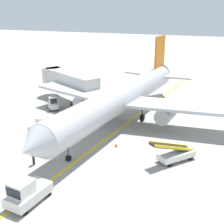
{
  "coord_description": "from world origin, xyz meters",
  "views": [
    {
      "loc": [
        13.89,
        -21.38,
        14.18
      ],
      "look_at": [
        1.15,
        9.59,
        2.5
      ],
      "focal_mm": 47.68,
      "sensor_mm": 36.0,
      "label": 1
    }
  ],
  "objects": [
    {
      "name": "ground_plane",
      "position": [
        0.0,
        0.0,
        0.0
      ],
      "size": [
        300.0,
        300.0,
        0.0
      ],
      "primitive_type": "plane",
      "color": "#9E9B93"
    },
    {
      "name": "taxi_line_yellow",
      "position": [
        1.15,
        5.0,
        0.0
      ],
      "size": [
        8.42,
        79.62,
        0.01
      ],
      "primitive_type": "cube",
      "rotation": [
        0.0,
        0.0,
        -0.1
      ],
      "color": "yellow",
      "rests_on": "ground"
    },
    {
      "name": "airliner",
      "position": [
        1.21,
        13.13,
        3.42
      ],
      "size": [
        28.46,
        35.34,
        10.1
      ],
      "color": "#B2B5BA",
      "rests_on": "ground"
    },
    {
      "name": "jet_bridge",
      "position": [
        -10.59,
        18.64,
        3.54
      ],
      "size": [
        12.6,
        8.11,
        4.85
      ],
      "color": "beige",
      "rests_on": "ground"
    },
    {
      "name": "pushback_tug",
      "position": [
        0.52,
        -6.03,
        0.99
      ],
      "size": [
        2.26,
        3.77,
        2.2
      ],
      "color": "silver",
      "rests_on": "ground"
    },
    {
      "name": "baggage_tug_near_wing",
      "position": [
        -10.05,
        13.89,
        0.93
      ],
      "size": [
        2.6,
        2.63,
        2.1
      ],
      "color": "silver",
      "rests_on": "ground"
    },
    {
      "name": "baggage_tug_by_cargo_door",
      "position": [
        -6.49,
        5.67,
        0.93
      ],
      "size": [
        2.55,
        1.61,
        2.1
      ],
      "color": "silver",
      "rests_on": "ground"
    },
    {
      "name": "belt_loader_forward_hold",
      "position": [
        9.71,
        5.13,
        0.78
      ],
      "size": [
        4.1,
        4.69,
        2.59
      ],
      "color": "silver",
      "rests_on": "ground"
    },
    {
      "name": "ground_crew_marshaller",
      "position": [
        -2.69,
        -0.81,
        0.91
      ],
      "size": [
        0.36,
        0.24,
        1.7
      ],
      "color": "#26262D",
      "rests_on": "ground"
    },
    {
      "name": "safety_cone_nose_left",
      "position": [
        -4.67,
        10.61,
        0.22
      ],
      "size": [
        0.36,
        0.36,
        0.44
      ],
      "primitive_type": "cone",
      "color": "orange",
      "rests_on": "ground"
    },
    {
      "name": "safety_cone_nose_right",
      "position": [
        3.19,
        5.77,
        0.22
      ],
      "size": [
        0.36,
        0.36,
        0.44
      ],
      "primitive_type": "cone",
      "color": "orange",
      "rests_on": "ground"
    },
    {
      "name": "safety_cone_wingtip_left",
      "position": [
        -4.97,
        6.48,
        0.22
      ],
      "size": [
        0.36,
        0.36,
        0.44
      ],
      "primitive_type": "cone",
      "color": "orange",
      "rests_on": "ground"
    }
  ]
}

